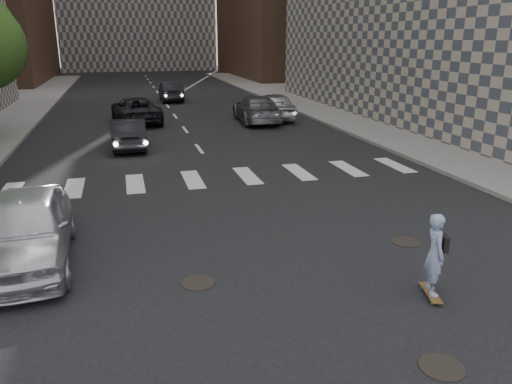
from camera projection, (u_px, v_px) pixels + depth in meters
ground at (310, 299)px, 9.66m from camera, size 160.00×160.00×0.00m
sidewalk_right at (411, 115)px, 31.66m from camera, size 13.00×80.00×0.15m
manhole_a at (442, 367)px, 7.64m from camera, size 0.70×0.70×0.02m
manhole_b at (198, 283)px, 10.26m from camera, size 0.70×0.70×0.02m
manhole_c at (406, 242)px, 12.31m from camera, size 0.70×0.70×0.02m
skateboarder at (435, 254)px, 9.49m from camera, size 0.53×0.89×1.71m
silver_sedan at (25, 229)px, 10.96m from camera, size 2.11×4.81×1.61m
traffic_car_a at (129, 133)px, 22.50m from camera, size 1.52×4.11×1.34m
traffic_car_b at (256, 109)px, 29.34m from camera, size 2.46×5.46×1.55m
traffic_car_c at (136, 110)px, 29.11m from camera, size 2.93×5.61×1.51m
traffic_car_d at (274, 106)px, 30.34m from camera, size 2.17×4.89×1.64m
traffic_car_e at (171, 91)px, 39.08m from camera, size 1.62×4.54×1.49m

